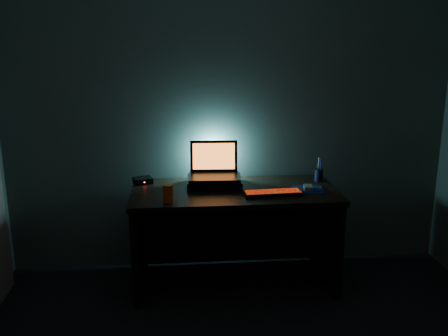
% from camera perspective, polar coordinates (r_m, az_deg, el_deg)
% --- Properties ---
extents(room, '(3.50, 4.00, 2.50)m').
position_cam_1_polar(room, '(1.97, 6.50, -2.61)').
color(room, black).
rests_on(room, ground).
extents(desk, '(1.50, 0.70, 0.75)m').
position_cam_1_polar(desk, '(3.78, 1.12, -5.97)').
color(desk, black).
rests_on(desk, ground).
extents(riser, '(0.41, 0.32, 0.06)m').
position_cam_1_polar(riser, '(3.73, -1.11, -1.60)').
color(riser, black).
rests_on(riser, desk).
extents(laptop, '(0.39, 0.30, 0.26)m').
position_cam_1_polar(laptop, '(3.76, -1.14, -0.06)').
color(laptop, black).
rests_on(laptop, riser).
extents(keyboard, '(0.42, 0.16, 0.03)m').
position_cam_1_polar(keyboard, '(3.55, 5.60, -2.84)').
color(keyboard, black).
rests_on(keyboard, desk).
extents(mousepad, '(0.25, 0.23, 0.00)m').
position_cam_1_polar(mousepad, '(3.69, 9.58, -2.46)').
color(mousepad, '#0B1E4D').
rests_on(mousepad, desk).
extents(mouse, '(0.07, 0.10, 0.03)m').
position_cam_1_polar(mouse, '(3.69, 9.59, -2.22)').
color(mouse, gray).
rests_on(mouse, mousepad).
extents(pen_cup, '(0.08, 0.08, 0.09)m').
position_cam_1_polar(pen_cup, '(3.92, 10.77, -0.81)').
color(pen_cup, black).
rests_on(pen_cup, desk).
extents(juice_glass, '(0.07, 0.07, 0.12)m').
position_cam_1_polar(juice_glass, '(3.39, -6.42, -2.89)').
color(juice_glass, '#E0500B').
rests_on(juice_glass, desk).
extents(router, '(0.16, 0.15, 0.05)m').
position_cam_1_polar(router, '(3.85, -9.27, -1.42)').
color(router, black).
rests_on(router, desk).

